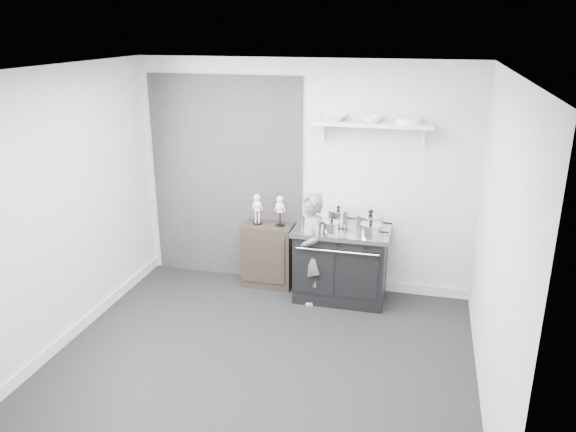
{
  "coord_description": "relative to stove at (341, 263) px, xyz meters",
  "views": [
    {
      "loc": [
        1.38,
        -4.44,
        3.05
      ],
      "look_at": [
        0.04,
        0.95,
        1.14
      ],
      "focal_mm": 35.0,
      "sensor_mm": 36.0,
      "label": 1
    }
  ],
  "objects": [
    {
      "name": "skeleton_torso",
      "position": [
        -0.76,
        0.13,
        0.56
      ],
      "size": [
        0.12,
        0.08,
        0.42
      ],
      "primitive_type": null,
      "color": "white",
      "rests_on": "side_cabinet"
    },
    {
      "name": "bowl_large",
      "position": [
        -0.17,
        0.19,
        1.64
      ],
      "size": [
        0.3,
        0.3,
        0.07
      ],
      "primitive_type": "imported",
      "color": "white",
      "rests_on": "wall_shelf"
    },
    {
      "name": "child",
      "position": [
        -0.32,
        -0.18,
        0.21
      ],
      "size": [
        0.51,
        0.57,
        1.3
      ],
      "primitive_type": "imported",
      "rotation": [
        0.0,
        0.0,
        -1.02
      ],
      "color": "slate",
      "rests_on": "ground"
    },
    {
      "name": "side_cabinet",
      "position": [
        -0.91,
        0.13,
        -0.04
      ],
      "size": [
        0.6,
        0.35,
        0.78
      ],
      "primitive_type": "cube",
      "color": "black",
      "rests_on": "ground"
    },
    {
      "name": "stove",
      "position": [
        0.0,
        0.0,
        0.0
      ],
      "size": [
        1.08,
        0.67,
        0.86
      ],
      "color": "black",
      "rests_on": "ground"
    },
    {
      "name": "pot_front_left",
      "position": [
        -0.33,
        -0.07,
        0.51
      ],
      "size": [
        0.3,
        0.22,
        0.19
      ],
      "color": "silver",
      "rests_on": "stove"
    },
    {
      "name": "plate_stack",
      "position": [
        0.65,
        0.19,
        1.64
      ],
      "size": [
        0.26,
        0.26,
        0.06
      ],
      "primitive_type": "cylinder",
      "color": "white",
      "rests_on": "wall_shelf"
    },
    {
      "name": "room_shell",
      "position": [
        -0.62,
        -1.33,
        1.2
      ],
      "size": [
        4.02,
        3.62,
        2.71
      ],
      "color": "beige",
      "rests_on": "ground"
    },
    {
      "name": "bowl_small",
      "position": [
        0.25,
        0.19,
        1.64
      ],
      "size": [
        0.22,
        0.22,
        0.07
      ],
      "primitive_type": "imported",
      "color": "white",
      "rests_on": "wall_shelf"
    },
    {
      "name": "wall_shelf",
      "position": [
        0.26,
        0.2,
        1.57
      ],
      "size": [
        1.3,
        0.26,
        0.24
      ],
      "color": "silver",
      "rests_on": "room_shell"
    },
    {
      "name": "pot_front_center",
      "position": [
        -0.09,
        -0.19,
        0.5
      ],
      "size": [
        0.27,
        0.19,
        0.17
      ],
      "color": "silver",
      "rests_on": "stove"
    },
    {
      "name": "pot_back_right",
      "position": [
        0.31,
        0.08,
        0.51
      ],
      "size": [
        0.4,
        0.32,
        0.22
      ],
      "color": "silver",
      "rests_on": "stove"
    },
    {
      "name": "skeleton_full",
      "position": [
        -1.04,
        0.13,
        0.56
      ],
      "size": [
        0.12,
        0.08,
        0.42
      ],
      "primitive_type": null,
      "color": "white",
      "rests_on": "side_cabinet"
    },
    {
      "name": "pot_back_left",
      "position": [
        -0.07,
        0.13,
        0.52
      ],
      "size": [
        0.33,
        0.24,
        0.22
      ],
      "color": "silver",
      "rests_on": "stove"
    },
    {
      "name": "ground",
      "position": [
        -0.54,
        -1.48,
        -0.43
      ],
      "size": [
        4.0,
        4.0,
        0.0
      ],
      "primitive_type": "plane",
      "color": "black",
      "rests_on": "ground"
    },
    {
      "name": "pot_front_right",
      "position": [
        0.34,
        -0.2,
        0.5
      ],
      "size": [
        0.31,
        0.23,
        0.19
      ],
      "color": "silver",
      "rests_on": "stove"
    }
  ]
}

